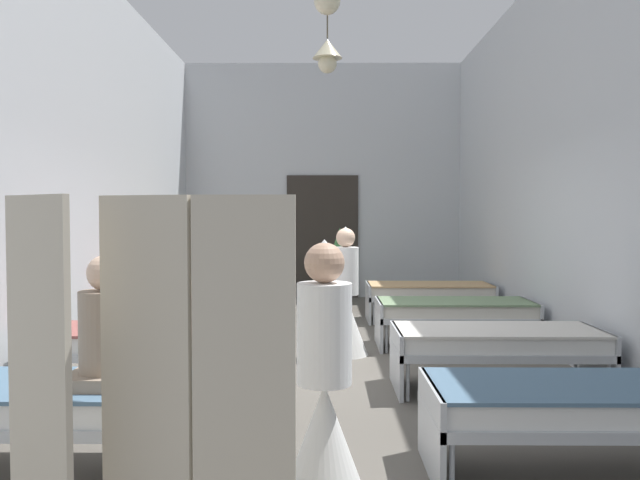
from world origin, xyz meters
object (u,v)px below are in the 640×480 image
bed_right_row_0 (581,405)px  nurse_near_aisle (324,415)px  bed_left_row_3 (215,292)px  bed_right_row_3 (429,292)px  nurse_mid_aisle (345,309)px  patient_seated_secondary (106,337)px  potted_plant (340,260)px  bed_left_row_0 (53,404)px  patient_seated_primary (215,276)px  bed_right_row_1 (497,343)px  bed_right_row_2 (455,311)px  bed_left_row_1 (142,342)px  bed_left_row_2 (187,311)px  privacy_screen (143,401)px

bed_right_row_0 → nurse_near_aisle: bearing=-163.3°
bed_left_row_3 → bed_right_row_3: 3.29m
nurse_mid_aisle → patient_seated_secondary: bearing=153.8°
nurse_near_aisle → potted_plant: (0.25, 7.27, 0.32)m
bed_left_row_0 → potted_plant: size_ratio=1.35×
bed_left_row_0 → patient_seated_primary: bearing=84.7°
nurse_near_aisle → patient_seated_primary: size_ratio=1.86×
bed_left_row_3 → bed_right_row_1: bearing=-49.1°
bed_left_row_3 → potted_plant: (1.95, 1.09, 0.41)m
bed_right_row_1 → patient_seated_secondary: patient_seated_secondary is taller
bed_right_row_2 → bed_left_row_1: bearing=-150.0°
bed_right_row_1 → bed_left_row_2: (-3.29, 1.90, 0.00)m
patient_seated_primary → potted_plant: 3.38m
bed_left_row_0 → bed_right_row_2: same height
bed_right_row_1 → bed_right_row_0: bearing=-90.0°
bed_right_row_2 → potted_plant: potted_plant is taller
privacy_screen → nurse_mid_aisle: bearing=95.8°
bed_right_row_1 → bed_right_row_3: bearing=90.0°
bed_left_row_1 → potted_plant: (1.95, 4.89, 0.41)m
bed_right_row_0 → potted_plant: size_ratio=1.35×
bed_left_row_1 → potted_plant: size_ratio=1.35×
bed_right_row_1 → bed_left_row_2: size_ratio=1.00×
bed_left_row_2 → patient_seated_primary: size_ratio=2.37×
nurse_near_aisle → privacy_screen: 1.16m
patient_seated_primary → privacy_screen: size_ratio=0.47×
bed_right_row_1 → patient_seated_secondary: size_ratio=2.37×
bed_left_row_3 → patient_seated_primary: bearing=-79.5°
bed_right_row_3 → privacy_screen: privacy_screen is taller
patient_seated_primary → bed_left_row_1: bearing=-100.4°
bed_left_row_0 → bed_left_row_2: size_ratio=1.00×
bed_left_row_2 → bed_right_row_3: 3.80m
bed_left_row_2 → bed_left_row_3: (0.00, 1.90, 0.00)m
bed_left_row_3 → patient_seated_primary: (0.35, -1.89, 0.43)m
bed_right_row_2 → privacy_screen: privacy_screen is taller
bed_right_row_2 → patient_seated_primary: bearing=179.9°
bed_right_row_2 → bed_right_row_0: bearing=-90.0°
bed_left_row_1 → bed_left_row_3: same height
bed_left_row_0 → privacy_screen: 1.67m
bed_right_row_0 → bed_right_row_3: bearing=90.0°
patient_seated_primary → patient_seated_secondary: size_ratio=1.00×
patient_seated_primary → potted_plant: potted_plant is taller
bed_left_row_2 → patient_seated_secondary: patient_seated_secondary is taller
patient_seated_secondary → privacy_screen: bearing=-64.7°
bed_right_row_3 → nurse_mid_aisle: bearing=-120.0°
patient_seated_primary → bed_right_row_3: bearing=32.8°
bed_left_row_1 → patient_seated_primary: bearing=79.6°
bed_left_row_1 → patient_seated_secondary: size_ratio=2.37×
bed_right_row_1 → nurse_near_aisle: nurse_near_aisle is taller
bed_right_row_0 → bed_left_row_3: (-3.29, 5.70, 0.00)m
potted_plant → bed_left_row_2: bearing=-123.1°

